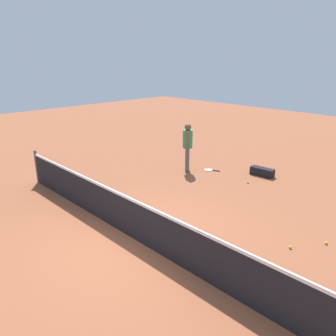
# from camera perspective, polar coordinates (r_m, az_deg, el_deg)

# --- Properties ---
(ground_plane) EXTENTS (40.00, 40.00, 0.00)m
(ground_plane) POSITION_cam_1_polar(r_m,az_deg,el_deg) (7.48, -5.35, -12.42)
(ground_plane) COLOR #9E5638
(court_net) EXTENTS (10.09, 0.09, 1.07)m
(court_net) POSITION_cam_1_polar(r_m,az_deg,el_deg) (7.24, -5.47, -9.02)
(court_net) COLOR #4C4C51
(court_net) RESTS_ON ground_plane
(player_near_side) EXTENTS (0.48, 0.48, 1.70)m
(player_near_side) POSITION_cam_1_polar(r_m,az_deg,el_deg) (11.47, 3.42, 4.30)
(player_near_side) COLOR #595960
(player_near_side) RESTS_ON ground_plane
(tennis_racket_near_player) EXTENTS (0.60, 0.41, 0.03)m
(tennis_racket_near_player) POSITION_cam_1_polar(r_m,az_deg,el_deg) (11.88, 7.18, -0.32)
(tennis_racket_near_player) COLOR white
(tennis_racket_near_player) RESTS_ON ground_plane
(tennis_ball_near_player) EXTENTS (0.07, 0.07, 0.07)m
(tennis_ball_near_player) POSITION_cam_1_polar(r_m,az_deg,el_deg) (10.90, 13.70, -2.40)
(tennis_ball_near_player) COLOR #C6E033
(tennis_ball_near_player) RESTS_ON ground_plane
(tennis_ball_by_net) EXTENTS (0.07, 0.07, 0.07)m
(tennis_ball_by_net) POSITION_cam_1_polar(r_m,az_deg,el_deg) (8.07, 25.76, -11.63)
(tennis_ball_by_net) COLOR #C6E033
(tennis_ball_by_net) RESTS_ON ground_plane
(tennis_ball_midcourt) EXTENTS (0.07, 0.07, 0.07)m
(tennis_ball_midcourt) POSITION_cam_1_polar(r_m,az_deg,el_deg) (7.61, 20.45, -12.76)
(tennis_ball_midcourt) COLOR #C6E033
(tennis_ball_midcourt) RESTS_ON ground_plane
(equipment_bag) EXTENTS (0.82, 0.33, 0.28)m
(equipment_bag) POSITION_cam_1_polar(r_m,az_deg,el_deg) (11.68, 15.87, -0.59)
(equipment_bag) COLOR black
(equipment_bag) RESTS_ON ground_plane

